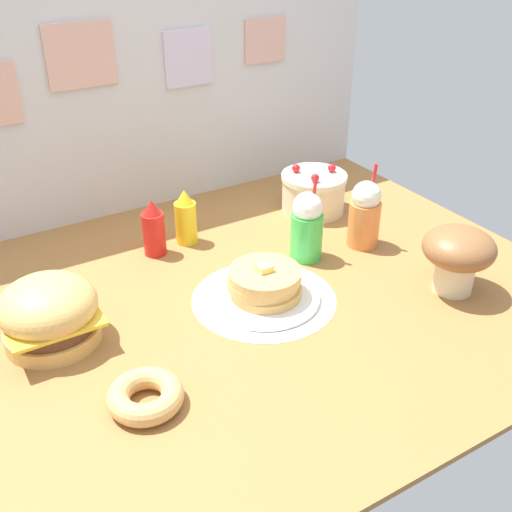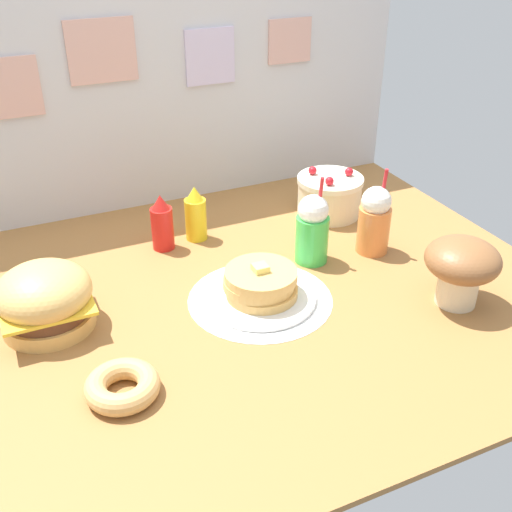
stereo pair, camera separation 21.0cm
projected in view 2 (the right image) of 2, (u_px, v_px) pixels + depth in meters
ground_plane at (242, 299)px, 2.08m from camera, size 2.16×1.70×0.02m
back_wall at (158, 99)px, 2.51m from camera, size 2.16×0.04×0.89m
doily_mat at (260, 299)px, 2.06m from camera, size 0.48×0.48×0.00m
burger at (45, 299)px, 1.89m from camera, size 0.29×0.29×0.21m
pancake_stack at (260, 287)px, 2.03m from camera, size 0.37×0.37×0.13m
layer_cake at (329, 195)px, 2.57m from camera, size 0.27×0.27×0.20m
ketchup_bottle at (162, 224)px, 2.31m from camera, size 0.08×0.08×0.22m
mustard_bottle at (195, 215)px, 2.38m from camera, size 0.08×0.08×0.22m
cream_soda_cup at (312, 229)px, 2.22m from camera, size 0.12×0.12×0.33m
orange_float_cup at (374, 220)px, 2.28m from camera, size 0.12×0.12×0.33m
donut_pink_glaze at (122, 386)px, 1.65m from camera, size 0.20×0.20×0.06m
mushroom_stool at (462, 265)px, 1.97m from camera, size 0.24×0.24×0.23m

